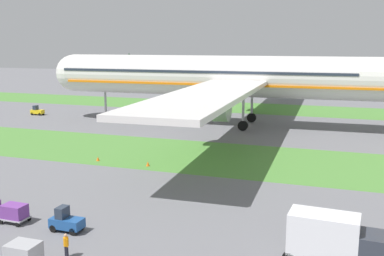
% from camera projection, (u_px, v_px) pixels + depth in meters
% --- Properties ---
extents(grass_strip_near, '(320.00, 17.04, 0.01)m').
position_uv_depth(grass_strip_near, '(209.00, 157.00, 59.16)').
color(grass_strip_near, '#4C8438').
rests_on(grass_strip_near, ground).
extents(grass_strip_far, '(320.00, 17.04, 0.01)m').
position_uv_depth(grass_strip_far, '(267.00, 109.00, 102.03)').
color(grass_strip_far, '#4C8438').
rests_on(grass_strip_far, ground).
extents(airliner, '(71.29, 87.50, 24.64)m').
position_uv_depth(airliner, '(235.00, 76.00, 79.69)').
color(airliner, silver).
rests_on(airliner, ground).
extents(baggage_tug, '(2.62, 1.35, 1.97)m').
position_uv_depth(baggage_tug, '(66.00, 221.00, 35.68)').
color(baggage_tug, '#1E4C8E').
rests_on(baggage_tug, ground).
extents(cargo_dolly_lead, '(2.23, 1.54, 1.55)m').
position_uv_depth(cargo_dolly_lead, '(14.00, 212.00, 37.33)').
color(cargo_dolly_lead, '#A3A3A8').
rests_on(cargo_dolly_lead, ground).
extents(catering_truck, '(7.09, 2.75, 3.58)m').
position_uv_depth(catering_truck, '(338.00, 240.00, 29.70)').
color(catering_truck, '#2D333D').
rests_on(catering_truck, ground).
extents(pushback_tractor, '(2.64, 1.38, 1.97)m').
position_uv_depth(pushback_tractor, '(37.00, 111.00, 93.07)').
color(pushback_tractor, yellow).
rests_on(pushback_tractor, ground).
extents(ground_crew_marshaller, '(0.36, 0.56, 1.74)m').
position_uv_depth(ground_crew_marshaller, '(324.00, 250.00, 30.44)').
color(ground_crew_marshaller, black).
rests_on(ground_crew_marshaller, ground).
extents(ground_crew_loader, '(0.49, 0.36, 1.74)m').
position_uv_depth(ground_crew_loader, '(66.00, 244.00, 31.27)').
color(ground_crew_loader, black).
rests_on(ground_crew_loader, ground).
extents(uld_container_1, '(2.01, 1.61, 1.79)m').
position_uv_depth(uld_container_1, '(24.00, 256.00, 29.66)').
color(uld_container_1, '#A3A3A8').
rests_on(uld_container_1, ground).
extents(taxiway_marker_0, '(0.44, 0.44, 0.53)m').
position_uv_depth(taxiway_marker_0, '(98.00, 159.00, 57.04)').
color(taxiway_marker_0, orange).
rests_on(taxiway_marker_0, ground).
extents(taxiway_marker_1, '(0.44, 0.44, 0.58)m').
position_uv_depth(taxiway_marker_1, '(148.00, 164.00, 54.60)').
color(taxiway_marker_1, orange).
rests_on(taxiway_marker_1, ground).
extents(distant_tree_line, '(157.21, 8.93, 12.74)m').
position_uv_depth(distant_tree_line, '(274.00, 68.00, 145.74)').
color(distant_tree_line, '#4C3823').
rests_on(distant_tree_line, ground).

